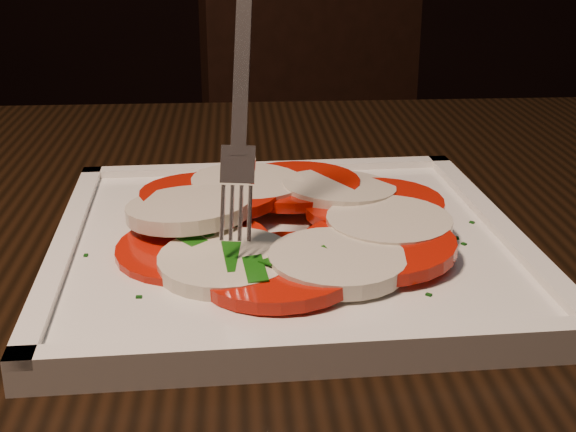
{
  "coord_description": "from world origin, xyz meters",
  "views": [
    {
      "loc": [
        -0.28,
        -0.84,
        0.98
      ],
      "look_at": [
        -0.27,
        -0.33,
        0.78
      ],
      "focal_mm": 50.0,
      "sensor_mm": 36.0,
      "label": 1
    }
  ],
  "objects": [
    {
      "name": "fork",
      "position": [
        -0.3,
        -0.35,
        0.88
      ],
      "size": [
        0.04,
        0.08,
        0.17
      ],
      "primitive_type": null,
      "rotation": [
        0.0,
        0.0,
        -0.1
      ],
      "color": "white",
      "rests_on": "caprese_salad"
    },
    {
      "name": "chair",
      "position": [
        -0.17,
        0.52,
        0.53
      ],
      "size": [
        0.55,
        0.55,
        0.93
      ],
      "rotation": [
        0.0,
        0.0,
        0.4
      ],
      "color": "black",
      "rests_on": "ground"
    },
    {
      "name": "table",
      "position": [
        -0.22,
        -0.25,
        0.65
      ],
      "size": [
        1.24,
        0.86,
        0.75
      ],
      "rotation": [
        0.0,
        0.0,
        0.05
      ],
      "color": "black",
      "rests_on": "ground"
    },
    {
      "name": "caprese_salad",
      "position": [
        -0.27,
        -0.33,
        0.78
      ],
      "size": [
        0.27,
        0.24,
        0.03
      ],
      "color": "#BA0E04",
      "rests_on": "plate"
    },
    {
      "name": "plate",
      "position": [
        -0.27,
        -0.33,
        0.76
      ],
      "size": [
        0.34,
        0.34,
        0.01
      ],
      "primitive_type": "cube",
      "rotation": [
        0.0,
        0.0,
        0.09
      ],
      "color": "white",
      "rests_on": "table"
    }
  ]
}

